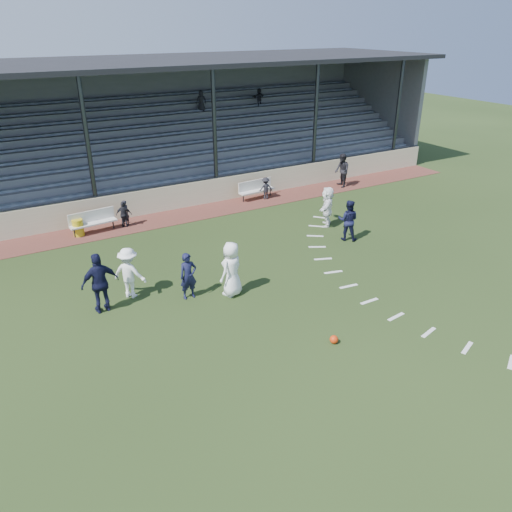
{
  "coord_description": "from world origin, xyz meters",
  "views": [
    {
      "loc": [
        -7.46,
        -10.37,
        8.32
      ],
      "look_at": [
        0.0,
        2.5,
        1.3
      ],
      "focal_mm": 35.0,
      "sensor_mm": 36.0,
      "label": 1
    }
  ],
  "objects_px": {
    "player_white_lead": "(232,269)",
    "bench_right": "(256,188)",
    "bench_left": "(92,220)",
    "official": "(342,171)",
    "trash_bin": "(78,228)",
    "player_navy_lead": "(188,276)",
    "football": "(334,339)"
  },
  "relations": [
    {
      "from": "football",
      "to": "player_white_lead",
      "type": "xyz_separation_m",
      "value": [
        -1.2,
        3.96,
        0.82
      ]
    },
    {
      "from": "bench_right",
      "to": "player_navy_lead",
      "type": "height_order",
      "value": "player_navy_lead"
    },
    {
      "from": "bench_right",
      "to": "trash_bin",
      "type": "xyz_separation_m",
      "value": [
        -9.01,
        -0.49,
        -0.2
      ]
    },
    {
      "from": "bench_right",
      "to": "player_white_lead",
      "type": "xyz_separation_m",
      "value": [
        -5.69,
        -8.23,
        0.36
      ]
    },
    {
      "from": "player_white_lead",
      "to": "trash_bin",
      "type": "bearing_deg",
      "value": -92.52
    },
    {
      "from": "bench_left",
      "to": "official",
      "type": "bearing_deg",
      "value": -6.85
    },
    {
      "from": "football",
      "to": "official",
      "type": "distance_m",
      "value": 15.03
    },
    {
      "from": "football",
      "to": "player_white_lead",
      "type": "relative_size",
      "value": 0.13
    },
    {
      "from": "player_white_lead",
      "to": "official",
      "type": "height_order",
      "value": "player_white_lead"
    },
    {
      "from": "bench_right",
      "to": "official",
      "type": "xyz_separation_m",
      "value": [
        5.07,
        -0.63,
        0.35
      ]
    },
    {
      "from": "trash_bin",
      "to": "player_navy_lead",
      "type": "bearing_deg",
      "value": -74.54
    },
    {
      "from": "bench_right",
      "to": "bench_left",
      "type": "bearing_deg",
      "value": 177.5
    },
    {
      "from": "trash_bin",
      "to": "player_navy_lead",
      "type": "height_order",
      "value": "player_navy_lead"
    },
    {
      "from": "football",
      "to": "trash_bin",
      "type": "bearing_deg",
      "value": 111.12
    },
    {
      "from": "football",
      "to": "bench_right",
      "type": "bearing_deg",
      "value": 69.75
    },
    {
      "from": "bench_left",
      "to": "football",
      "type": "relative_size",
      "value": 8.29
    },
    {
      "from": "bench_right",
      "to": "player_white_lead",
      "type": "height_order",
      "value": "player_white_lead"
    },
    {
      "from": "player_navy_lead",
      "to": "official",
      "type": "height_order",
      "value": "official"
    },
    {
      "from": "bench_left",
      "to": "bench_right",
      "type": "distance_m",
      "value": 8.38
    },
    {
      "from": "bench_left",
      "to": "player_navy_lead",
      "type": "height_order",
      "value": "player_navy_lead"
    },
    {
      "from": "bench_left",
      "to": "football",
      "type": "xyz_separation_m",
      "value": [
        3.87,
        -11.79,
        -0.46
      ]
    },
    {
      "from": "trash_bin",
      "to": "football",
      "type": "relative_size",
      "value": 2.94
    },
    {
      "from": "bench_left",
      "to": "trash_bin",
      "type": "height_order",
      "value": "bench_left"
    },
    {
      "from": "official",
      "to": "trash_bin",
      "type": "bearing_deg",
      "value": -73.87
    },
    {
      "from": "bench_right",
      "to": "player_navy_lead",
      "type": "xyz_separation_m",
      "value": [
        -7.02,
        -7.71,
        0.21
      ]
    },
    {
      "from": "trash_bin",
      "to": "official",
      "type": "bearing_deg",
      "value": -0.55
    },
    {
      "from": "bench_right",
      "to": "player_white_lead",
      "type": "distance_m",
      "value": 10.01
    },
    {
      "from": "bench_left",
      "to": "player_navy_lead",
      "type": "relative_size",
      "value": 1.28
    },
    {
      "from": "official",
      "to": "bench_left",
      "type": "bearing_deg",
      "value": -74.29
    },
    {
      "from": "player_white_lead",
      "to": "bench_right",
      "type": "bearing_deg",
      "value": -150.43
    },
    {
      "from": "trash_bin",
      "to": "player_white_lead",
      "type": "xyz_separation_m",
      "value": [
        3.32,
        -7.74,
        0.56
      ]
    },
    {
      "from": "bench_right",
      "to": "trash_bin",
      "type": "relative_size",
      "value": 2.82
    }
  ]
}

